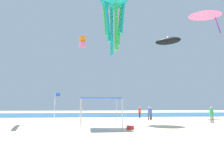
% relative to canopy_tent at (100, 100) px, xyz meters
% --- Properties ---
extents(ground, '(110.00, 110.00, 0.10)m').
position_rel_canopy_tent_xyz_m(ground, '(2.19, 1.42, -2.46)').
color(ground, beige).
extents(ocean_strip, '(110.00, 19.36, 0.03)m').
position_rel_canopy_tent_xyz_m(ocean_strip, '(2.19, 26.47, -2.40)').
color(ocean_strip, '#28608C').
rests_on(ocean_strip, ground).
extents(canopy_tent, '(3.25, 3.27, 2.53)m').
position_rel_canopy_tent_xyz_m(canopy_tent, '(0.00, 0.00, 0.00)').
color(canopy_tent, '#B2B2B7').
rests_on(canopy_tent, ground).
extents(person_near_tent, '(0.41, 0.46, 1.71)m').
position_rel_canopy_tent_xyz_m(person_near_tent, '(6.77, 14.08, -1.41)').
color(person_near_tent, black).
rests_on(person_near_tent, ground).
extents(person_leftmost, '(0.46, 0.43, 1.80)m').
position_rel_canopy_tent_xyz_m(person_leftmost, '(12.55, 4.58, -1.36)').
color(person_leftmost, slate).
rests_on(person_leftmost, ground).
extents(person_central, '(0.39, 0.39, 1.66)m').
position_rel_canopy_tent_xyz_m(person_central, '(7.56, 10.98, -1.44)').
color(person_central, '#33384C').
rests_on(person_central, ground).
extents(person_rightmost, '(0.47, 0.42, 1.78)m').
position_rel_canopy_tent_xyz_m(person_rightmost, '(6.92, 9.36, -1.37)').
color(person_rightmost, brown).
rests_on(person_rightmost, ground).
extents(banner_flag, '(0.61, 0.06, 3.32)m').
position_rel_canopy_tent_xyz_m(banner_flag, '(-4.73, 7.19, -0.39)').
color(banner_flag, silver).
rests_on(banner_flag, ground).
extents(cooler_box, '(0.57, 0.37, 0.35)m').
position_rel_canopy_tent_xyz_m(cooler_box, '(2.41, -0.48, -2.24)').
color(cooler_box, red).
rests_on(cooler_box, ground).
extents(kite_octopus_teal, '(4.12, 4.12, 7.48)m').
position_rel_canopy_tent_xyz_m(kite_octopus_teal, '(1.66, 4.37, 11.06)').
color(kite_octopus_teal, teal).
extents(kite_delta_pink, '(3.86, 3.90, 2.99)m').
position_rel_canopy_tent_xyz_m(kite_delta_pink, '(12.26, 4.14, 10.11)').
color(kite_delta_pink, pink).
extents(kite_box_orange, '(1.22, 1.23, 2.06)m').
position_rel_canopy_tent_xyz_m(kite_box_orange, '(-2.21, 20.39, 11.08)').
color(kite_box_orange, orange).
extents(kite_inflatable_black, '(5.12, 4.18, 1.96)m').
position_rel_canopy_tent_xyz_m(kite_inflatable_black, '(14.49, 21.23, 12.10)').
color(kite_inflatable_black, black).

